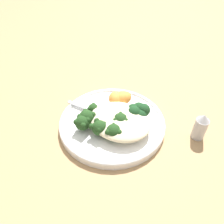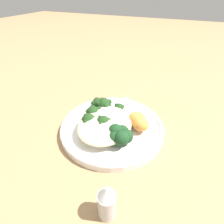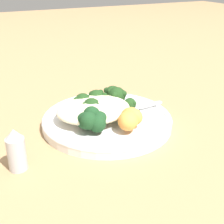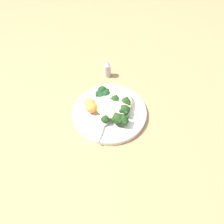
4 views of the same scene
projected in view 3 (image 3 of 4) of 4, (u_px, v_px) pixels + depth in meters
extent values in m
plane|color=#9E7A51|center=(110.00, 128.00, 0.65)|extent=(4.00, 4.00, 0.00)
cylinder|color=white|center=(108.00, 121.00, 0.66)|extent=(0.27, 0.27, 0.02)
torus|color=white|center=(108.00, 118.00, 0.66)|extent=(0.27, 0.27, 0.01)
ellipsoid|color=beige|center=(94.00, 109.00, 0.64)|extent=(0.15, 0.13, 0.03)
ellipsoid|color=#ADC675|center=(117.00, 112.00, 0.65)|extent=(0.08, 0.04, 0.01)
sphere|color=#1E3D19|center=(130.00, 104.00, 0.67)|extent=(0.03, 0.03, 0.03)
sphere|color=#1E3D19|center=(130.00, 100.00, 0.68)|extent=(0.01, 0.01, 0.01)
sphere|color=#1E3D19|center=(125.00, 103.00, 0.67)|extent=(0.01, 0.01, 0.01)
sphere|color=#1E3D19|center=(134.00, 103.00, 0.67)|extent=(0.01, 0.01, 0.01)
ellipsoid|color=#ADC675|center=(115.00, 108.00, 0.67)|extent=(0.06, 0.08, 0.01)
sphere|color=#1E3D19|center=(117.00, 96.00, 0.70)|extent=(0.04, 0.04, 0.04)
sphere|color=#1E3D19|center=(119.00, 90.00, 0.71)|extent=(0.02, 0.02, 0.02)
sphere|color=#1E3D19|center=(110.00, 92.00, 0.70)|extent=(0.02, 0.02, 0.02)
sphere|color=#1E3D19|center=(115.00, 95.00, 0.68)|extent=(0.02, 0.02, 0.02)
sphere|color=#1E3D19|center=(124.00, 94.00, 0.69)|extent=(0.02, 0.02, 0.02)
ellipsoid|color=#ADC675|center=(113.00, 107.00, 0.67)|extent=(0.06, 0.10, 0.02)
sphere|color=#1E3D19|center=(113.00, 94.00, 0.72)|extent=(0.04, 0.04, 0.04)
sphere|color=#1E3D19|center=(115.00, 89.00, 0.73)|extent=(0.01, 0.01, 0.01)
sphere|color=#1E3D19|center=(107.00, 90.00, 0.72)|extent=(0.01, 0.01, 0.01)
sphere|color=#1E3D19|center=(111.00, 93.00, 0.70)|extent=(0.01, 0.01, 0.01)
sphere|color=#1E3D19|center=(119.00, 92.00, 0.71)|extent=(0.01, 0.01, 0.01)
ellipsoid|color=#ADC675|center=(107.00, 109.00, 0.66)|extent=(0.02, 0.09, 0.02)
sphere|color=#1E3D19|center=(98.00, 98.00, 0.69)|extent=(0.04, 0.04, 0.04)
sphere|color=#1E3D19|center=(100.00, 93.00, 0.70)|extent=(0.01, 0.01, 0.01)
sphere|color=#1E3D19|center=(92.00, 94.00, 0.70)|extent=(0.01, 0.01, 0.01)
sphere|color=#1E3D19|center=(96.00, 97.00, 0.68)|extent=(0.01, 0.01, 0.01)
sphere|color=#1E3D19|center=(104.00, 96.00, 0.69)|extent=(0.01, 0.01, 0.01)
ellipsoid|color=#ADC675|center=(105.00, 111.00, 0.65)|extent=(0.08, 0.10, 0.02)
sphere|color=#1E3D19|center=(83.00, 102.00, 0.67)|extent=(0.04, 0.04, 0.04)
sphere|color=#1E3D19|center=(84.00, 96.00, 0.68)|extent=(0.01, 0.01, 0.01)
sphere|color=#1E3D19|center=(76.00, 100.00, 0.66)|extent=(0.01, 0.01, 0.01)
sphere|color=#1E3D19|center=(88.00, 100.00, 0.66)|extent=(0.01, 0.01, 0.01)
ellipsoid|color=#ADC675|center=(106.00, 113.00, 0.65)|extent=(0.06, 0.05, 0.02)
sphere|color=#1E3D19|center=(92.00, 108.00, 0.64)|extent=(0.04, 0.04, 0.04)
sphere|color=#1E3D19|center=(92.00, 101.00, 0.65)|extent=(0.02, 0.02, 0.02)
sphere|color=#1E3D19|center=(85.00, 106.00, 0.63)|extent=(0.02, 0.02, 0.02)
sphere|color=#1E3D19|center=(98.00, 106.00, 0.63)|extent=(0.02, 0.02, 0.02)
ellipsoid|color=#ADC675|center=(108.00, 115.00, 0.64)|extent=(0.07, 0.02, 0.01)
sphere|color=#1E3D19|center=(90.00, 113.00, 0.63)|extent=(0.03, 0.03, 0.03)
sphere|color=#1E3D19|center=(88.00, 108.00, 0.64)|extent=(0.01, 0.01, 0.01)
sphere|color=#1E3D19|center=(93.00, 113.00, 0.62)|extent=(0.01, 0.01, 0.01)
ellipsoid|color=orange|center=(132.00, 116.00, 0.61)|extent=(0.05, 0.06, 0.04)
ellipsoid|color=orange|center=(128.00, 121.00, 0.59)|extent=(0.06, 0.06, 0.04)
sphere|color=#193D1E|center=(99.00, 120.00, 0.60)|extent=(0.03, 0.03, 0.03)
sphere|color=#193D1E|center=(92.00, 115.00, 0.60)|extent=(0.03, 0.03, 0.03)
sphere|color=#193D1E|center=(85.00, 121.00, 0.59)|extent=(0.03, 0.03, 0.03)
sphere|color=#193D1E|center=(88.00, 121.00, 0.58)|extent=(0.03, 0.03, 0.03)
sphere|color=#193D1E|center=(97.00, 123.00, 0.58)|extent=(0.03, 0.03, 0.03)
cube|color=silver|center=(150.00, 105.00, 0.70)|extent=(0.06, 0.01, 0.00)
ellipsoid|color=silver|center=(131.00, 108.00, 0.68)|extent=(0.04, 0.03, 0.01)
cylinder|color=#B2B2B7|center=(17.00, 154.00, 0.51)|extent=(0.03, 0.03, 0.06)
cone|color=#B2B2B7|center=(14.00, 134.00, 0.49)|extent=(0.03, 0.03, 0.02)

